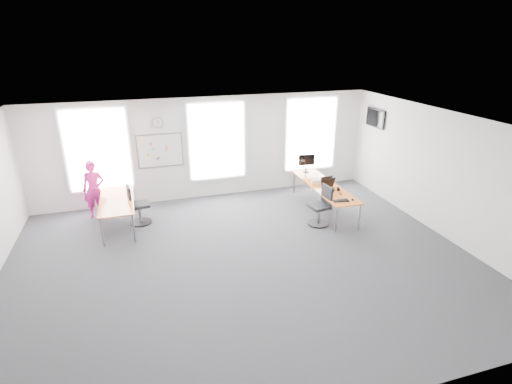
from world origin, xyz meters
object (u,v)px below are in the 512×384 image
object	(u,v)px
desk_right	(324,187)
chair_left	(137,207)
person	(94,190)
headphones	(336,190)
desk_left	(117,202)
keyboard	(341,201)
chair_right	(321,208)
monitor	(307,162)

from	to	relation	value
desk_right	chair_left	bearing A→B (deg)	173.38
person	headphones	distance (m)	6.44
desk_right	headphones	bearing A→B (deg)	-79.19
desk_right	desk_left	bearing A→B (deg)	174.60
chair_left	keyboard	size ratio (longest dim) A/B	2.59
desk_left	headphones	size ratio (longest dim) A/B	10.30
chair_right	chair_left	distance (m)	4.78
desk_right	monitor	xyz separation A→B (m)	(-0.01, 1.23, 0.38)
person	keyboard	world-z (taller)	person
desk_left	chair_left	size ratio (longest dim) A/B	1.94
keyboard	headphones	size ratio (longest dim) A/B	2.06
chair_left	person	xyz separation A→B (m)	(-1.04, 0.75, 0.32)
desk_left	chair_right	bearing A→B (deg)	-15.23
person	chair_left	bearing A→B (deg)	-31.93
keyboard	monitor	world-z (taller)	monitor
chair_right	chair_left	world-z (taller)	chair_left
chair_right	keyboard	bearing A→B (deg)	48.23
desk_right	chair_right	xyz separation A→B (m)	(-0.49, -0.85, -0.20)
desk_left	monitor	world-z (taller)	monitor
chair_right	headphones	distance (m)	0.75
desk_left	person	distance (m)	1.00
headphones	chair_right	bearing A→B (deg)	-136.15
keyboard	monitor	xyz separation A→B (m)	(0.08, 2.36, 0.32)
desk_right	person	size ratio (longest dim) A/B	1.84
keyboard	monitor	bearing A→B (deg)	98.14
chair_right	keyboard	size ratio (longest dim) A/B	2.53
chair_left	keyboard	distance (m)	5.25
monitor	headphones	bearing A→B (deg)	-80.20
desk_right	monitor	distance (m)	1.29
desk_right	chair_right	size ratio (longest dim) A/B	2.79
desk_right	keyboard	size ratio (longest dim) A/B	7.05
desk_left	monitor	size ratio (longest dim) A/B	3.69
desk_left	headphones	world-z (taller)	headphones
chair_right	headphones	size ratio (longest dim) A/B	5.20
headphones	chair_left	bearing A→B (deg)	179.87
person	monitor	size ratio (longest dim) A/B	2.82
desk_left	keyboard	distance (m)	5.66
chair_right	headphones	bearing A→B (deg)	115.79
desk_left	headphones	bearing A→B (deg)	-10.15
keyboard	desk_left	bearing A→B (deg)	173.21
chair_left	person	world-z (taller)	person
desk_left	person	bearing A→B (deg)	125.42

